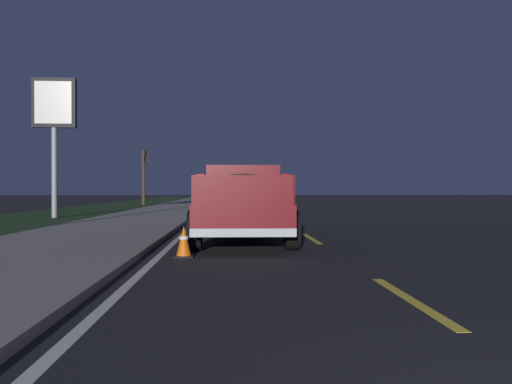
% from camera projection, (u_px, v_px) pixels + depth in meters
% --- Properties ---
extents(ground, '(144.00, 144.00, 0.00)m').
position_uv_depth(ground, '(264.00, 210.00, 28.46)').
color(ground, black).
extents(sidewalk_shoulder, '(108.00, 4.00, 0.12)m').
position_uv_depth(sidewalk_shoulder, '(172.00, 209.00, 28.15)').
color(sidewalk_shoulder, gray).
rests_on(sidewalk_shoulder, ground).
extents(grass_verge, '(108.00, 6.00, 0.01)m').
position_uv_depth(grass_verge, '(89.00, 210.00, 27.88)').
color(grass_verge, '#1E3819').
rests_on(grass_verge, ground).
extents(lane_markings, '(108.00, 3.54, 0.01)m').
position_uv_depth(lane_markings, '(224.00, 208.00, 30.32)').
color(lane_markings, yellow).
rests_on(lane_markings, ground).
extents(pickup_truck, '(5.47, 2.37, 1.87)m').
position_uv_depth(pickup_truck, '(243.00, 201.00, 11.30)').
color(pickup_truck, maroon).
rests_on(pickup_truck, ground).
extents(sedan_black, '(4.45, 2.10, 1.54)m').
position_uv_depth(sedan_black, '(234.00, 195.00, 39.59)').
color(sedan_black, black).
rests_on(sedan_black, ground).
extents(sedan_tan, '(4.43, 2.07, 1.54)m').
position_uv_depth(sedan_tan, '(277.00, 195.00, 39.88)').
color(sedan_tan, '#9E845B').
rests_on(sedan_tan, ground).
extents(gas_price_sign, '(0.27, 1.90, 6.20)m').
position_uv_depth(gas_price_sign, '(54.00, 114.00, 20.27)').
color(gas_price_sign, '#99999E').
rests_on(gas_price_sign, ground).
extents(bare_tree_far, '(1.59, 0.68, 4.72)m').
position_uv_depth(bare_tree_far, '(144.00, 176.00, 37.08)').
color(bare_tree_far, '#423323').
rests_on(bare_tree_far, ground).
extents(traffic_cone_near, '(0.36, 0.36, 0.58)m').
position_uv_depth(traffic_cone_near, '(184.00, 242.00, 8.53)').
color(traffic_cone_near, black).
rests_on(traffic_cone_near, ground).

